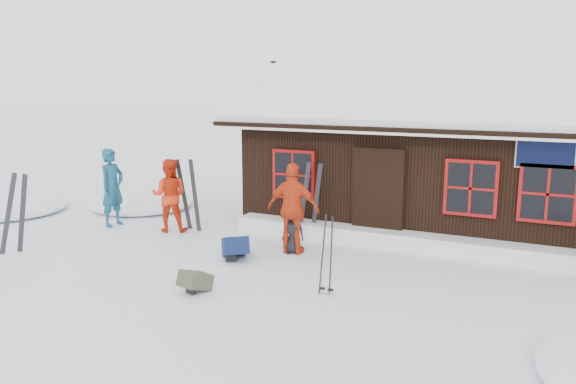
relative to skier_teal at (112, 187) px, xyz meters
The scene contains 14 objects.
ground 5.47m from the skier_teal, 11.61° to the right, with size 120.00×120.00×0.00m, color white.
mountain_hut 7.85m from the skier_teal, 29.87° to the left, with size 8.90×6.09×4.42m.
snow_drift 6.92m from the skier_teal, ahead, with size 7.60×0.60×0.35m, color white.
snow_mounds 7.04m from the skier_teal, ahead, with size 20.60×13.20×0.48m.
skier_teal is the anchor object (origin of this frame).
skier_orange_left 1.56m from the skier_teal, ahead, with size 0.83×0.65×1.71m, color red.
skier_orange_right 4.88m from the skier_teal, ahead, with size 1.09×0.45×1.85m, color red.
skier_crouched 4.90m from the skier_teal, ahead, with size 0.44×0.29×0.90m, color black.
ski_pair_left 2.57m from the skier_teal, 94.89° to the right, with size 0.65×0.36×1.70m.
ski_pair_mid 1.94m from the skier_teal, 14.91° to the left, with size 0.61×0.20×1.73m.
ski_pair_right 4.83m from the skier_teal, 13.36° to the left, with size 0.59×0.18×1.74m.
ski_poles 6.62m from the skier_teal, 17.41° to the right, with size 0.25×0.12×1.37m.
backpack_blue 4.21m from the skier_teal, 14.23° to the right, with size 0.48×0.64×0.35m, color #101C46.
backpack_olive 5.21m from the skier_teal, 33.25° to the right, with size 0.37×0.49×0.27m, color #43422F.
Camera 1 is at (4.20, -9.08, 3.43)m, focal length 35.00 mm.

